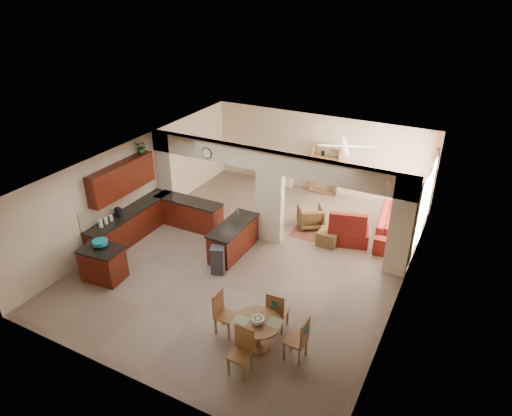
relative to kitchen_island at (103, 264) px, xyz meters
The scene contains 39 objects.
floor 4.06m from the kitchen_island, 42.84° to the left, with size 10.00×10.00×0.00m, color #786653.
ceiling 4.66m from the kitchen_island, 42.84° to the left, with size 10.00×10.00×0.00m, color white.
wall_back 8.34m from the kitchen_island, 69.09° to the left, with size 8.00×8.00×0.00m, color beige.
wall_front 3.84m from the kitchen_island, 37.35° to the right, with size 8.00×8.00×0.00m, color beige.
wall_left 3.08m from the kitchen_island, 110.81° to the left, with size 10.00×10.00×0.00m, color beige.
wall_right 7.54m from the kitchen_island, 21.51° to the left, with size 10.00×10.00×0.00m, color beige.
partition_left_pier 3.93m from the kitchen_island, 101.22° to the left, with size 0.60×0.25×2.80m, color beige.
partition_center_pier 4.81m from the kitchen_island, 51.68° to the left, with size 0.80×0.25×2.20m, color beige.
partition_right_pier 7.70m from the kitchen_island, 29.34° to the left, with size 0.60×0.25×2.80m, color beige.
partition_header 5.19m from the kitchen_island, 51.68° to the left, with size 8.00×0.25×0.60m, color beige.
kitchen_counter 2.51m from the kitchen_island, 96.92° to the left, with size 2.52×3.29×1.48m.
upper_cabinets 2.58m from the kitchen_island, 113.94° to the left, with size 0.35×2.40×0.90m, color #400F07.
peninsula 3.53m from the kitchen_island, 48.13° to the left, with size 0.70×1.85×0.91m.
wall_clock 4.22m from the kitchen_island, 75.08° to the left, with size 0.34×0.34×0.03m, color #4E271A.
rug 6.40m from the kitchen_island, 49.35° to the left, with size 1.60×1.30×0.01m, color brown.
fireplace 7.70m from the kitchen_island, 79.84° to the left, with size 1.60×0.35×1.20m.
shelving_unit 8.27m from the kitchen_island, 66.38° to the left, with size 1.00×0.32×1.80m, color #955E33.
window_a 8.60m from the kitchen_island, 36.05° to the left, with size 0.02×0.90×1.90m, color white.
window_b 9.70m from the kitchen_island, 44.22° to the left, with size 0.02×0.90×1.90m, color white.
glazed_door 9.11m from the kitchen_island, 40.38° to the left, with size 0.02×0.70×2.10m, color white.
drape_a_left 8.23m from the kitchen_island, 32.82° to the left, with size 0.10×0.28×2.30m, color #3E1E18.
drape_a_right 8.93m from the kitchen_island, 39.33° to the left, with size 0.10×0.28×2.30m, color #3E1E18.
drape_b_left 9.26m from the kitchen_island, 41.73° to the left, with size 0.10×0.28×2.30m, color #3E1E18.
drape_b_right 10.09m from the kitchen_island, 46.83° to the left, with size 0.10×0.28×2.30m, color #3E1E18.
ceiling_fan 7.57m from the kitchen_island, 52.18° to the left, with size 1.00×1.00×0.10m, color white.
kitchen_island is the anchor object (origin of this frame).
teal_bowl 0.55m from the kitchen_island, 128.81° to the left, with size 0.39×0.39×0.18m, color #137E87.
trash_can 2.95m from the kitchen_island, 32.35° to the left, with size 0.34×0.29×0.73m, color #323234.
dining_table 4.68m from the kitchen_island, ahead, with size 1.02×1.02×0.70m.
fruit_bowl 4.72m from the kitchen_island, ahead, with size 0.28×0.28×0.15m, color #67A122.
sofa 8.42m from the kitchen_island, 42.00° to the left, with size 1.01×2.59×0.76m, color maroon.
chaise 6.98m from the kitchen_island, 42.95° to the left, with size 1.07×0.88×0.43m, color maroon.
armchair 6.29m from the kitchen_island, 53.34° to the left, with size 0.72×0.74×0.68m, color maroon.
ottoman 6.31m from the kitchen_island, 43.19° to the left, with size 0.58×0.58×0.42m, color maroon.
plant 3.70m from the kitchen_island, 106.47° to the left, with size 0.35×0.30×0.38m, color #134916.
chair_north 4.81m from the kitchen_island, ahead, with size 0.44×0.45×1.02m.
chair_east 5.59m from the kitchen_island, ahead, with size 0.44×0.43×1.02m.
chair_south 4.79m from the kitchen_island, 12.58° to the right, with size 0.42×0.43×1.02m.
chair_west 3.76m from the kitchen_island, ahead, with size 0.43×0.42×1.02m.
Camera 1 is at (5.05, -9.59, 7.15)m, focal length 32.00 mm.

